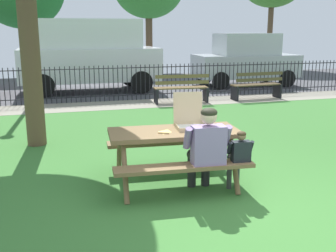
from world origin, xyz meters
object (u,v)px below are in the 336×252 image
Objects in this scene: pizza_box_open at (190,119)px; park_bench_right at (257,86)px; adult_at_table at (206,147)px; picnic_table_foreground at (174,142)px; parked_car_center at (246,59)px; parked_car_left at (90,54)px; child_at_table at (239,155)px; park_bench_center at (181,89)px; pizza_slice_on_table at (165,132)px; lamp_post_walkway at (21,15)px.

park_bench_right is (4.20, 5.95, -0.47)m from pizza_box_open.
picnic_table_foreground is at bearing 117.91° from adult_at_table.
pizza_box_open is 0.13× the size of parked_car_center.
picnic_table_foreground is 9.09m from parked_car_left.
child_at_table is at bearing -119.39° from park_bench_right.
park_bench_right is at bearing -0.00° from park_bench_center.
pizza_box_open is 0.31× the size of park_bench_center.
pizza_slice_on_table is 0.22× the size of adult_at_table.
park_bench_right reaches higher than picnic_table_foreground.
pizza_box_open is 0.58× the size of child_at_table.
parked_car_center is at bearing 63.52° from child_at_table.
picnic_table_foreground is at bearing -121.32° from parked_car_center.
park_bench_right is at bearing -2.48° from lamp_post_walkway.
parked_car_center is (4.80, 9.63, 0.49)m from child_at_table.
child_at_table is 10.77m from parked_car_center.
park_bench_center is at bearing -51.19° from parked_car_left.
picnic_table_foreground is 1.59× the size of adult_at_table.
park_bench_center is (1.29, 6.67, -0.11)m from child_at_table.
park_bench_center is 2.47m from park_bench_right.
adult_at_table is 9.62m from parked_car_left.
parked_car_left is at bearing 128.81° from park_bench_center.
park_bench_right is at bearing -109.36° from parked_car_center.
pizza_box_open is at bearing -125.21° from park_bench_right.
pizza_slice_on_table is (-0.43, -0.21, -0.11)m from pizza_box_open.
parked_car_center is at bearing 61.33° from adult_at_table.
pizza_box_open is at bearing 121.21° from child_at_table.
child_at_table is 0.18× the size of parked_car_left.
child_at_table is 9.73m from parked_car_left.
picnic_table_foreground is 7.56m from park_bench_right.
pizza_box_open reaches higher than child_at_table.
lamp_post_walkway is (-6.81, 0.29, 2.07)m from park_bench_right.
lamp_post_walkway reaches higher than child_at_table.
park_bench_right is at bearing 57.62° from adult_at_table.
lamp_post_walkway is 1.04× the size of parked_car_center.
parked_car_center reaches higher than park_bench_right.
child_at_table reaches higher than park_bench_center.
parked_car_left is (-4.85, 2.96, 0.89)m from park_bench_right.
child_at_table is at bearing -83.55° from parked_car_left.
pizza_slice_on_table is 0.06× the size of parked_car_left.
adult_at_table reaches higher than child_at_table.
park_bench_center is at bearing 71.80° from picnic_table_foreground.
lamp_post_walkway is 0.86× the size of parked_car_left.
park_bench_right is at bearing 53.11° from pizza_slice_on_table.
adult_at_table is 0.25× the size of parked_car_left.
park_bench_center is at bearing 73.78° from pizza_box_open.
pizza_slice_on_table reaches higher than picnic_table_foreground.
park_bench_right is (4.62, 6.16, -0.36)m from pizza_slice_on_table.
lamp_post_walkway reaches higher than adult_at_table.
park_bench_center is 4.63m from parked_car_center.
adult_at_table is at bearing -118.67° from parked_car_center.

